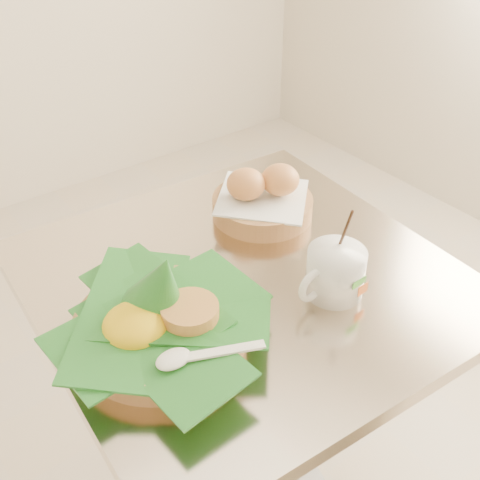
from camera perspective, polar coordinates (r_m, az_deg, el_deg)
cafe_table at (r=1.21m, az=0.42°, el=-11.58°), size 0.74×0.74×0.75m
rice_basket at (r=0.92m, az=-7.65°, el=-7.39°), size 0.33×0.33×0.17m
bread_basket at (r=1.20m, az=2.15°, el=3.92°), size 0.24×0.24×0.10m
coffee_mug at (r=1.01m, az=8.94°, el=-2.99°), size 0.14×0.10×0.17m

